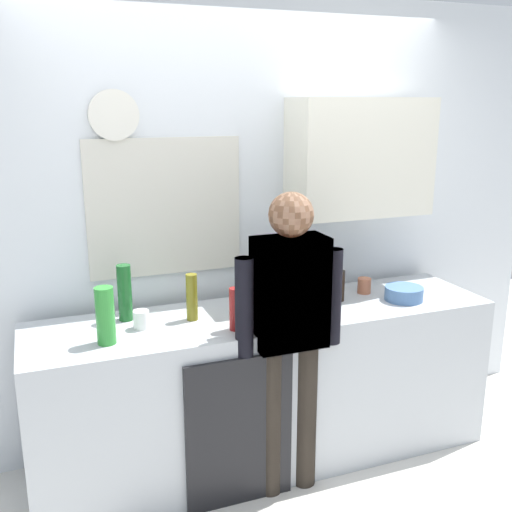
{
  "coord_description": "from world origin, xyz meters",
  "views": [
    {
      "loc": [
        -1.15,
        -2.53,
        2.02
      ],
      "look_at": [
        -0.08,
        0.25,
        1.23
      ],
      "focal_mm": 41.52,
      "sensor_mm": 36.0,
      "label": 1
    }
  ],
  "objects_px": {
    "mixing_bowl": "(404,293)",
    "coffee_maker": "(289,275)",
    "cup_terracotta_mug": "(364,286)",
    "cup_white_mug": "(141,320)",
    "bottle_olive_oil": "(192,297)",
    "person_guest": "(289,321)",
    "potted_plant": "(300,291)",
    "person_at_sink": "(289,321)",
    "dish_soap": "(257,310)",
    "bottle_red_vinegar": "(236,309)",
    "bottle_clear_soda": "(105,316)",
    "bottle_green_wine": "(125,293)",
    "bottle_dark_sauce": "(340,286)"
  },
  "relations": [
    {
      "from": "cup_terracotta_mug",
      "to": "bottle_red_vinegar",
      "type": "bearing_deg",
      "value": -162.88
    },
    {
      "from": "mixing_bowl",
      "to": "potted_plant",
      "type": "height_order",
      "value": "potted_plant"
    },
    {
      "from": "bottle_green_wine",
      "to": "potted_plant",
      "type": "height_order",
      "value": "bottle_green_wine"
    },
    {
      "from": "potted_plant",
      "to": "person_guest",
      "type": "relative_size",
      "value": 0.14
    },
    {
      "from": "bottle_dark_sauce",
      "to": "dish_soap",
      "type": "height_order",
      "value": "same"
    },
    {
      "from": "bottle_red_vinegar",
      "to": "dish_soap",
      "type": "xyz_separation_m",
      "value": [
        0.13,
        0.03,
        -0.03
      ]
    },
    {
      "from": "mixing_bowl",
      "to": "dish_soap",
      "type": "distance_m",
      "value": 0.94
    },
    {
      "from": "potted_plant",
      "to": "person_at_sink",
      "type": "xyz_separation_m",
      "value": [
        -0.15,
        -0.21,
        -0.08
      ]
    },
    {
      "from": "cup_terracotta_mug",
      "to": "bottle_olive_oil",
      "type": "bearing_deg",
      "value": -176.53
    },
    {
      "from": "coffee_maker",
      "to": "potted_plant",
      "type": "height_order",
      "value": "coffee_maker"
    },
    {
      "from": "mixing_bowl",
      "to": "person_guest",
      "type": "relative_size",
      "value": 0.14
    },
    {
      "from": "cup_white_mug",
      "to": "bottle_olive_oil",
      "type": "bearing_deg",
      "value": 5.9
    },
    {
      "from": "bottle_clear_soda",
      "to": "cup_white_mug",
      "type": "bearing_deg",
      "value": 34.98
    },
    {
      "from": "person_guest",
      "to": "bottle_green_wine",
      "type": "bearing_deg",
      "value": -15.31
    },
    {
      "from": "cup_terracotta_mug",
      "to": "potted_plant",
      "type": "bearing_deg",
      "value": -159.38
    },
    {
      "from": "cup_terracotta_mug",
      "to": "bottle_clear_soda",
      "type": "bearing_deg",
      "value": -171.67
    },
    {
      "from": "coffee_maker",
      "to": "bottle_red_vinegar",
      "type": "bearing_deg",
      "value": -142.49
    },
    {
      "from": "person_guest",
      "to": "bottle_red_vinegar",
      "type": "bearing_deg",
      "value": -9.83
    },
    {
      "from": "coffee_maker",
      "to": "mixing_bowl",
      "type": "bearing_deg",
      "value": -22.51
    },
    {
      "from": "person_at_sink",
      "to": "person_guest",
      "type": "distance_m",
      "value": 0.0
    },
    {
      "from": "cup_white_mug",
      "to": "potted_plant",
      "type": "height_order",
      "value": "potted_plant"
    },
    {
      "from": "bottle_green_wine",
      "to": "person_at_sink",
      "type": "distance_m",
      "value": 0.87
    },
    {
      "from": "cup_white_mug",
      "to": "mixing_bowl",
      "type": "distance_m",
      "value": 1.51
    },
    {
      "from": "cup_white_mug",
      "to": "person_at_sink",
      "type": "distance_m",
      "value": 0.75
    },
    {
      "from": "bottle_clear_soda",
      "to": "potted_plant",
      "type": "xyz_separation_m",
      "value": [
        1.02,
        0.03,
        -0.01
      ]
    },
    {
      "from": "bottle_clear_soda",
      "to": "person_at_sink",
      "type": "distance_m",
      "value": 0.89
    },
    {
      "from": "bottle_red_vinegar",
      "to": "person_at_sink",
      "type": "xyz_separation_m",
      "value": [
        0.24,
        -0.12,
        -0.06
      ]
    },
    {
      "from": "dish_soap",
      "to": "person_at_sink",
      "type": "height_order",
      "value": "person_at_sink"
    },
    {
      "from": "bottle_red_vinegar",
      "to": "person_at_sink",
      "type": "distance_m",
      "value": 0.28
    },
    {
      "from": "bottle_clear_soda",
      "to": "bottle_green_wine",
      "type": "distance_m",
      "value": 0.31
    },
    {
      "from": "cup_white_mug",
      "to": "person_guest",
      "type": "xyz_separation_m",
      "value": [
        0.68,
        -0.31,
        0.01
      ]
    },
    {
      "from": "potted_plant",
      "to": "cup_white_mug",
      "type": "bearing_deg",
      "value": 173.02
    },
    {
      "from": "bottle_red_vinegar",
      "to": "person_guest",
      "type": "relative_size",
      "value": 0.14
    },
    {
      "from": "bottle_dark_sauce",
      "to": "potted_plant",
      "type": "xyz_separation_m",
      "value": [
        -0.31,
        -0.12,
        0.04
      ]
    },
    {
      "from": "cup_white_mug",
      "to": "person_guest",
      "type": "distance_m",
      "value": 0.75
    },
    {
      "from": "coffee_maker",
      "to": "person_guest",
      "type": "height_order",
      "value": "person_guest"
    },
    {
      "from": "bottle_olive_oil",
      "to": "dish_soap",
      "type": "height_order",
      "value": "bottle_olive_oil"
    },
    {
      "from": "dish_soap",
      "to": "person_guest",
      "type": "xyz_separation_m",
      "value": [
        0.12,
        -0.15,
        -0.02
      ]
    },
    {
      "from": "mixing_bowl",
      "to": "coffee_maker",
      "type": "bearing_deg",
      "value": 157.49
    },
    {
      "from": "person_guest",
      "to": "cup_terracotta_mug",
      "type": "bearing_deg",
      "value": -132.47
    },
    {
      "from": "bottle_green_wine",
      "to": "bottle_dark_sauce",
      "type": "distance_m",
      "value": 1.21
    },
    {
      "from": "mixing_bowl",
      "to": "dish_soap",
      "type": "relative_size",
      "value": 1.22
    },
    {
      "from": "bottle_clear_soda",
      "to": "mixing_bowl",
      "type": "distance_m",
      "value": 1.7
    },
    {
      "from": "person_guest",
      "to": "mixing_bowl",
      "type": "bearing_deg",
      "value": -149.22
    },
    {
      "from": "coffee_maker",
      "to": "cup_white_mug",
      "type": "xyz_separation_m",
      "value": [
        -0.89,
        -0.15,
        -0.1
      ]
    },
    {
      "from": "dish_soap",
      "to": "person_at_sink",
      "type": "xyz_separation_m",
      "value": [
        0.12,
        -0.15,
        -0.02
      ]
    },
    {
      "from": "cup_terracotta_mug",
      "to": "cup_white_mug",
      "type": "bearing_deg",
      "value": -176.04
    },
    {
      "from": "bottle_dark_sauce",
      "to": "potted_plant",
      "type": "height_order",
      "value": "potted_plant"
    },
    {
      "from": "coffee_maker",
      "to": "person_guest",
      "type": "bearing_deg",
      "value": -113.62
    },
    {
      "from": "bottle_green_wine",
      "to": "person_at_sink",
      "type": "xyz_separation_m",
      "value": [
        0.74,
        -0.46,
        -0.1
      ]
    }
  ]
}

